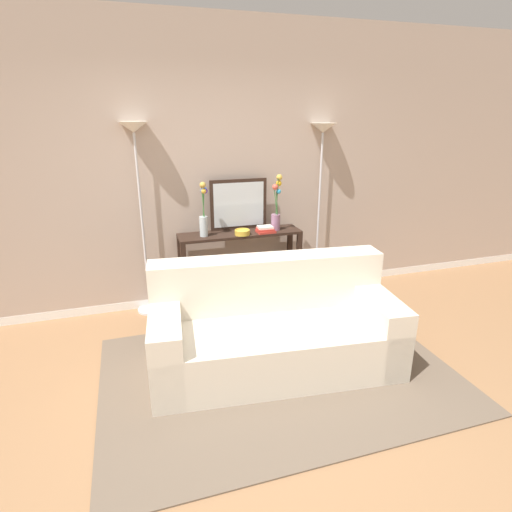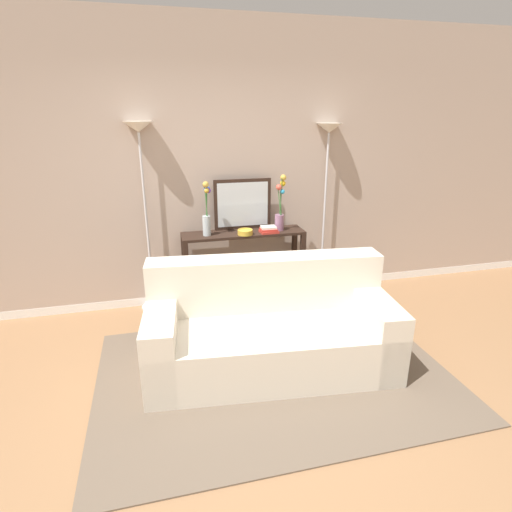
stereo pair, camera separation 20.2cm
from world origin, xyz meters
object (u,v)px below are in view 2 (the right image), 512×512
at_px(floor_lamp_left, 142,166).
at_px(fruit_bowl, 245,232).
at_px(console_table, 244,256).
at_px(couch, 270,331).
at_px(floor_lamp_right, 327,163).
at_px(book_stack, 269,230).
at_px(vase_tall_flowers, 207,212).
at_px(book_row_under_console, 217,301).
at_px(vase_short_flowers, 280,209).
at_px(wall_mirror, 243,204).

xyz_separation_m(floor_lamp_left, fruit_bowl, (0.98, -0.23, -0.67)).
bearing_deg(fruit_bowl, console_table, 89.51).
relative_size(couch, floor_lamp_right, 1.07).
relative_size(console_table, book_stack, 6.72).
distance_m(vase_tall_flowers, book_row_under_console, 1.02).
bearing_deg(vase_tall_flowers, book_row_under_console, 19.63).
relative_size(console_table, floor_lamp_left, 0.67).
height_order(floor_lamp_left, book_row_under_console, floor_lamp_left).
bearing_deg(vase_tall_flowers, floor_lamp_left, 164.70).
bearing_deg(vase_short_flowers, fruit_bowl, -169.97).
bearing_deg(wall_mirror, floor_lamp_left, 179.68).
bearing_deg(vase_short_flowers, floor_lamp_left, 173.43).
bearing_deg(couch, fruit_bowl, 87.74).
xyz_separation_m(wall_mirror, vase_short_flowers, (0.37, -0.15, -0.04)).
relative_size(couch, vase_tall_flowers, 3.68).
xyz_separation_m(fruit_bowl, book_stack, (0.25, 0.01, 0.00)).
distance_m(console_table, floor_lamp_right, 1.35).
relative_size(couch, fruit_bowl, 13.02).
bearing_deg(floor_lamp_right, couch, -127.19).
distance_m(vase_tall_flowers, fruit_bowl, 0.44).
xyz_separation_m(couch, wall_mirror, (0.07, 1.32, 0.78)).
relative_size(vase_tall_flowers, book_stack, 2.89).
relative_size(console_table, vase_short_flowers, 2.20).
xyz_separation_m(vase_tall_flowers, book_stack, (0.63, -0.05, -0.22)).
height_order(vase_tall_flowers, vase_short_flowers, vase_short_flowers).
xyz_separation_m(wall_mirror, book_row_under_console, (-0.33, -0.13, -1.04)).
bearing_deg(book_stack, wall_mirror, 137.54).
distance_m(floor_lamp_left, vase_tall_flowers, 0.76).
relative_size(vase_short_flowers, book_row_under_console, 1.29).
bearing_deg(book_row_under_console, console_table, -0.00).
height_order(couch, wall_mirror, wall_mirror).
xyz_separation_m(vase_short_flowers, fruit_bowl, (-0.39, -0.07, -0.20)).
xyz_separation_m(floor_lamp_right, vase_short_flowers, (-0.57, -0.16, -0.45)).
height_order(wall_mirror, vase_short_flowers, vase_short_flowers).
distance_m(wall_mirror, fruit_bowl, 0.33).
distance_m(floor_lamp_left, fruit_bowl, 1.20).
height_order(floor_lamp_right, book_row_under_console, floor_lamp_right).
relative_size(couch, floor_lamp_left, 1.06).
xyz_separation_m(couch, book_stack, (0.30, 1.11, 0.54)).
bearing_deg(vase_tall_flowers, book_stack, -4.71).
distance_m(floor_lamp_right, fruit_bowl, 1.18).
bearing_deg(floor_lamp_right, vase_tall_flowers, -173.10).
height_order(couch, floor_lamp_left, floor_lamp_left).
bearing_deg(console_table, vase_short_flowers, -3.24).
relative_size(wall_mirror, fruit_bowl, 3.89).
xyz_separation_m(couch, vase_tall_flowers, (-0.34, 1.17, 0.76)).
height_order(floor_lamp_right, fruit_bowl, floor_lamp_right).
bearing_deg(book_stack, book_row_under_console, 171.87).
xyz_separation_m(book_stack, book_row_under_console, (-0.56, 0.08, -0.80)).
height_order(fruit_bowl, book_row_under_console, fruit_bowl).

